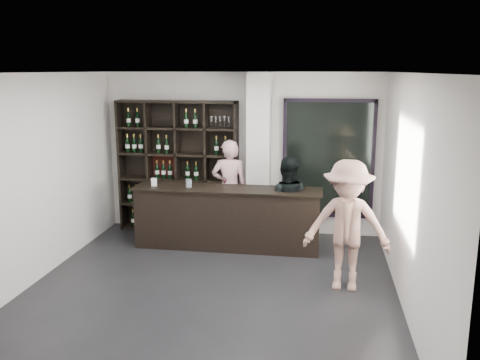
% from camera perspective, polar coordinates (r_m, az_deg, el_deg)
% --- Properties ---
extents(floor, '(5.00, 5.50, 0.01)m').
position_cam_1_polar(floor, '(7.05, -3.39, -12.40)').
color(floor, black).
rests_on(floor, ground).
extents(wine_shelf, '(2.20, 0.35, 2.40)m').
position_cam_1_polar(wine_shelf, '(9.34, -6.97, 1.48)').
color(wine_shelf, black).
rests_on(wine_shelf, floor).
extents(structural_column, '(0.40, 0.40, 2.90)m').
position_cam_1_polar(structural_column, '(8.91, 2.14, 2.67)').
color(structural_column, silver).
rests_on(structural_column, floor).
extents(glass_panel, '(1.60, 0.08, 2.10)m').
position_cam_1_polar(glass_panel, '(9.07, 9.87, 2.35)').
color(glass_panel, black).
rests_on(glass_panel, floor).
extents(tasting_counter, '(3.12, 0.65, 1.03)m').
position_cam_1_polar(tasting_counter, '(8.49, -1.45, -4.28)').
color(tasting_counter, black).
rests_on(tasting_counter, floor).
extents(taster_pink, '(0.68, 0.49, 1.74)m').
position_cam_1_polar(taster_pink, '(9.03, -1.18, -0.93)').
color(taster_pink, beige).
rests_on(taster_pink, floor).
extents(taster_black, '(0.81, 0.66, 1.55)m').
position_cam_1_polar(taster_black, '(8.40, 5.27, -2.67)').
color(taster_black, black).
rests_on(taster_black, floor).
extents(customer, '(1.21, 0.77, 1.79)m').
position_cam_1_polar(customer, '(6.96, 11.93, -5.05)').
color(customer, '#976D5F').
rests_on(customer, floor).
extents(wine_glass, '(0.10, 0.10, 0.19)m').
position_cam_1_polar(wine_glass, '(8.36, -1.76, -0.24)').
color(wine_glass, white).
rests_on(wine_glass, tasting_counter).
extents(spit_cup, '(0.10, 0.10, 0.13)m').
position_cam_1_polar(spit_cup, '(8.46, -5.77, -0.35)').
color(spit_cup, silver).
rests_on(spit_cup, tasting_counter).
extents(napkin_stack, '(0.16, 0.16, 0.02)m').
position_cam_1_polar(napkin_stack, '(8.24, 5.47, -1.09)').
color(napkin_stack, white).
rests_on(napkin_stack, tasting_counter).
extents(card_stand, '(0.10, 0.06, 0.13)m').
position_cam_1_polar(card_stand, '(8.62, -9.62, -0.23)').
color(card_stand, white).
rests_on(card_stand, tasting_counter).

